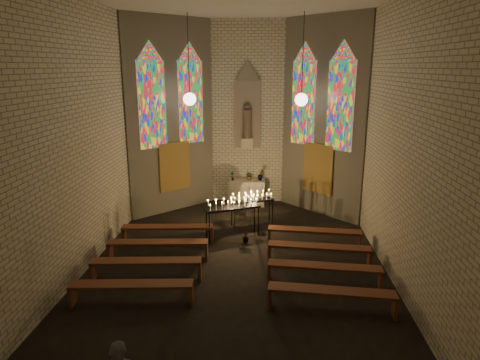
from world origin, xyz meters
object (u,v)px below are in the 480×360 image
object	(u,v)px
aisle_flower_pot	(245,237)
votive_stand_right	(252,198)
altar	(247,192)
votive_stand_left	(233,205)

from	to	relation	value
aisle_flower_pot	votive_stand_right	distance (m)	1.74
altar	aisle_flower_pot	distance (m)	3.75
altar	aisle_flower_pot	bearing A→B (deg)	-87.66
aisle_flower_pot	votive_stand_left	world-z (taller)	votive_stand_left
aisle_flower_pot	votive_stand_right	world-z (taller)	votive_stand_right
votive_stand_right	altar	bearing A→B (deg)	75.12
altar	aisle_flower_pot	xyz separation A→B (m)	(0.15, -3.74, -0.31)
votive_stand_right	aisle_flower_pot	bearing A→B (deg)	-118.10
altar	aisle_flower_pot	size ratio (longest dim) A/B	3.77
votive_stand_left	votive_stand_right	size ratio (longest dim) A/B	1.16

